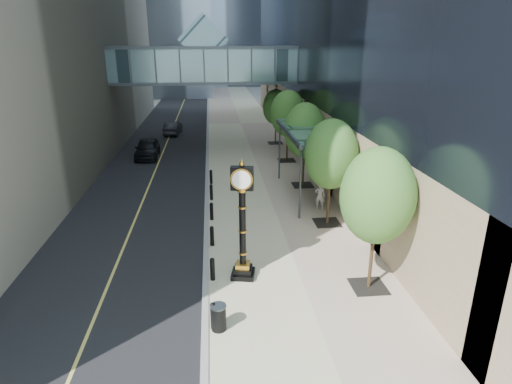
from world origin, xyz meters
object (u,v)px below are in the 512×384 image
trash_bin (219,318)px  street_clock (243,229)px  car_near (147,148)px  pedestrian (320,196)px  car_far (173,128)px

trash_bin → street_clock: bearing=72.3°
street_clock → car_near: 21.70m
pedestrian → street_clock: bearing=73.3°
street_clock → pedestrian: 8.88m
trash_bin → car_far: size_ratio=0.22×
car_near → trash_bin: bearing=-78.4°
street_clock → car_far: (-5.26, 30.26, -1.55)m
car_near → car_far: size_ratio=1.14×
trash_bin → pedestrian: 12.28m
street_clock → car_far: bearing=110.6°
trash_bin → car_near: (-5.58, 24.05, 0.31)m
pedestrian → car_near: size_ratio=0.36×
street_clock → car_far: 30.75m
pedestrian → car_far: 25.32m
trash_bin → car_far: (-4.17, 33.71, 0.19)m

